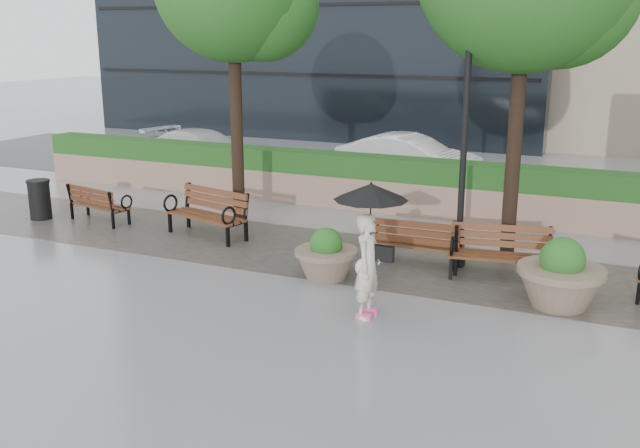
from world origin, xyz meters
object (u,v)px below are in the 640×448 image
at_px(bench_2, 414,252).
at_px(bench_3, 500,264).
at_px(lamppost, 463,167).
at_px(car_left, 204,151).
at_px(car_right, 409,159).
at_px(bench_1, 207,223).
at_px(trash_bin, 40,201).
at_px(planter_right, 561,280).
at_px(pedestrian, 369,237).
at_px(planter_left, 326,259).
at_px(bench_0, 100,211).

xyz_separation_m(bench_2, bench_3, (1.62, -0.06, 0.00)).
relative_size(lamppost, car_left, 0.96).
relative_size(car_left, car_right, 1.05).
bearing_deg(bench_1, trash_bin, -161.75).
bearing_deg(car_right, planter_right, -143.73).
distance_m(trash_bin, pedestrian, 9.62).
relative_size(bench_1, planter_right, 1.47).
xyz_separation_m(planter_left, lamppost, (1.99, 1.73, 1.54)).
distance_m(bench_0, trash_bin, 1.54).
bearing_deg(lamppost, bench_1, -177.01).
bearing_deg(car_right, bench_2, -156.91).
bearing_deg(trash_bin, planter_right, -4.04).
bearing_deg(bench_1, car_right, 87.75).
height_order(bench_1, pedestrian, pedestrian).
distance_m(bench_1, car_left, 7.80).
bearing_deg(planter_right, car_left, 146.97).
height_order(planter_right, trash_bin, planter_right).
relative_size(planter_left, lamppost, 0.26).
bearing_deg(car_left, bench_0, -154.76).
distance_m(bench_2, trash_bin, 9.19).
bearing_deg(bench_1, lamppost, 17.26).
bearing_deg(bench_2, pedestrian, 89.44).
relative_size(bench_3, trash_bin, 2.09).
distance_m(lamppost, pedestrian, 3.21).
distance_m(bench_1, planter_right, 7.54).
relative_size(bench_1, bench_3, 1.09).
height_order(bench_3, car_left, car_left).
bearing_deg(planter_left, planter_right, 4.16).
bearing_deg(car_left, pedestrian, -121.82).
height_order(car_left, pedestrian, pedestrian).
relative_size(bench_2, bench_3, 0.96).
bearing_deg(bench_2, car_left, -38.32).
height_order(lamppost, car_left, lamppost).
height_order(trash_bin, car_right, car_right).
relative_size(bench_2, lamppost, 0.42).
bearing_deg(bench_1, bench_0, -166.42).
distance_m(bench_0, lamppost, 8.62).
bearing_deg(planter_left, bench_2, 46.29).
xyz_separation_m(planter_right, lamppost, (-2.00, 1.44, 1.45)).
height_order(bench_0, bench_2, bench_2).
height_order(bench_2, planter_left, bench_2).
relative_size(bench_0, bench_3, 0.91).
xyz_separation_m(car_right, pedestrian, (2.54, -10.29, 0.58)).
xyz_separation_m(bench_1, trash_bin, (-4.49, -0.31, 0.14)).
relative_size(planter_left, car_left, 0.25).
bearing_deg(planter_left, trash_bin, 171.87).
xyz_separation_m(bench_2, trash_bin, (-9.19, -0.17, 0.17)).
distance_m(planter_left, car_left, 11.11).
relative_size(planter_left, planter_right, 0.82).
distance_m(planter_right, car_left, 14.03).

